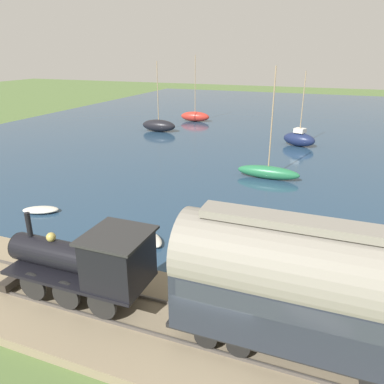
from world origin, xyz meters
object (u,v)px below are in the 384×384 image
object	(u,v)px
steam_locomotive	(90,260)
passenger_coach	(312,288)
rowboat_mid_harbor	(41,210)
sailboat_navy	(299,139)
sailboat_red	(195,116)
sailboat_green	(268,172)
rowboat_near_shore	(221,244)
rowboat_far_out	(153,239)
sailboat_black	(159,125)

from	to	relation	value
steam_locomotive	passenger_coach	world-z (taller)	passenger_coach
rowboat_mid_harbor	sailboat_navy	bearing A→B (deg)	-51.86
steam_locomotive	sailboat_red	distance (m)	41.31
sailboat_navy	sailboat_green	bearing A→B (deg)	-165.38
passenger_coach	rowboat_near_shore	world-z (taller)	passenger_coach
passenger_coach	sailboat_green	size ratio (longest dim) A/B	1.01
steam_locomotive	sailboat_navy	distance (m)	30.47
passenger_coach	rowboat_far_out	bearing A→B (deg)	55.14
sailboat_red	rowboat_far_out	distance (m)	35.74
rowboat_near_shore	rowboat_mid_harbor	bearing A→B (deg)	101.19
passenger_coach	rowboat_mid_harbor	size ratio (longest dim) A/B	3.49
steam_locomotive	rowboat_near_shore	size ratio (longest dim) A/B	2.81
steam_locomotive	sailboat_black	bearing A→B (deg)	21.61
sailboat_navy	rowboat_far_out	world-z (taller)	sailboat_navy
rowboat_mid_harbor	sailboat_red	bearing A→B (deg)	-18.96
steam_locomotive	rowboat_far_out	size ratio (longest dim) A/B	3.27
rowboat_near_shore	passenger_coach	bearing A→B (deg)	-130.84
sailboat_black	rowboat_far_out	distance (m)	28.69
sailboat_red	steam_locomotive	bearing A→B (deg)	-168.32
sailboat_black	rowboat_near_shore	xyz separation A→B (m)	(-25.36, -15.71, -0.51)
sailboat_green	steam_locomotive	bearing A→B (deg)	171.49
rowboat_mid_harbor	rowboat_near_shore	size ratio (longest dim) A/B	1.11
sailboat_red	rowboat_near_shore	xyz separation A→B (m)	(-33.56, -13.99, -0.48)
passenger_coach	sailboat_navy	size ratio (longest dim) A/B	1.12
passenger_coach	rowboat_mid_harbor	world-z (taller)	passenger_coach
rowboat_near_shore	sailboat_black	bearing A→B (deg)	44.73
rowboat_near_shore	sailboat_green	bearing A→B (deg)	12.03
steam_locomotive	sailboat_red	xyz separation A→B (m)	(39.84, 10.81, -1.48)
steam_locomotive	rowboat_mid_harbor	distance (m)	11.04
rowboat_mid_harbor	sailboat_black	bearing A→B (deg)	-13.82
sailboat_black	sailboat_green	size ratio (longest dim) A/B	0.98
rowboat_near_shore	steam_locomotive	bearing A→B (deg)	166.16
rowboat_near_shore	sailboat_navy	bearing A→B (deg)	9.89
rowboat_far_out	passenger_coach	bearing A→B (deg)	-79.33
passenger_coach	sailboat_red	bearing A→B (deg)	25.01
steam_locomotive	sailboat_green	size ratio (longest dim) A/B	0.73
sailboat_green	rowboat_near_shore	world-z (taller)	sailboat_green
passenger_coach	rowboat_far_out	distance (m)	10.30
sailboat_black	rowboat_mid_harbor	world-z (taller)	sailboat_black
sailboat_navy	rowboat_mid_harbor	size ratio (longest dim) A/B	3.11
sailboat_navy	steam_locomotive	bearing A→B (deg)	-168.57
sailboat_black	sailboat_green	bearing A→B (deg)	-129.84
rowboat_far_out	sailboat_red	bearing A→B (deg)	62.52
sailboat_black	rowboat_near_shore	bearing A→B (deg)	-147.95
sailboat_red	sailboat_black	bearing A→B (deg)	164.66
sailboat_green	passenger_coach	bearing A→B (deg)	-164.49
steam_locomotive	sailboat_red	bearing A→B (deg)	15.19
steam_locomotive	rowboat_far_out	distance (m)	6.03
passenger_coach	sailboat_navy	distance (m)	30.37
sailboat_navy	sailboat_green	size ratio (longest dim) A/B	0.90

